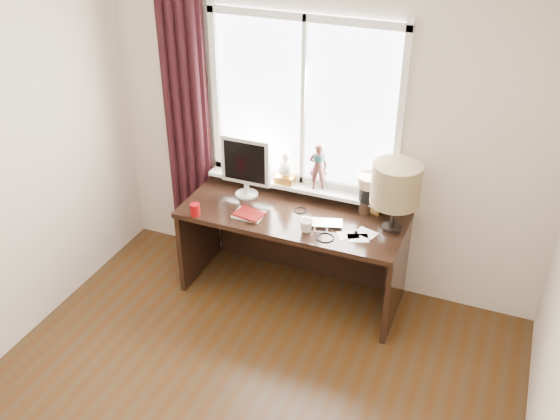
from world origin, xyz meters
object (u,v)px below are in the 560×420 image
at_px(mug, 306,225).
at_px(red_cup, 195,210).
at_px(desk, 297,234).
at_px(laptop, 322,223).
at_px(table_lamp, 396,185).
at_px(monitor, 246,164).

bearing_deg(mug, red_cup, -172.85).
bearing_deg(desk, mug, -58.34).
height_order(mug, desk, mug).
height_order(laptop, mug, mug).
height_order(mug, red_cup, same).
bearing_deg(desk, table_lamp, -2.79).
bearing_deg(red_cup, table_lamp, 14.37).
bearing_deg(monitor, mug, -27.14).
relative_size(laptop, mug, 3.16).
xyz_separation_m(red_cup, desk, (0.67, 0.40, -0.29)).
xyz_separation_m(red_cup, monitor, (0.23, 0.42, 0.23)).
relative_size(desk, table_lamp, 3.27).
xyz_separation_m(desk, table_lamp, (0.74, -0.04, 0.61)).
distance_m(mug, monitor, 0.73).
bearing_deg(laptop, monitor, 148.85).
xyz_separation_m(laptop, mug, (-0.08, -0.13, 0.04)).
bearing_deg(mug, desk, 121.66).
bearing_deg(mug, table_lamp, 24.37).
bearing_deg(table_lamp, desk, 177.21).
bearing_deg(red_cup, laptop, 14.17).
xyz_separation_m(laptop, monitor, (-0.70, 0.19, 0.27)).
height_order(laptop, table_lamp, table_lamp).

